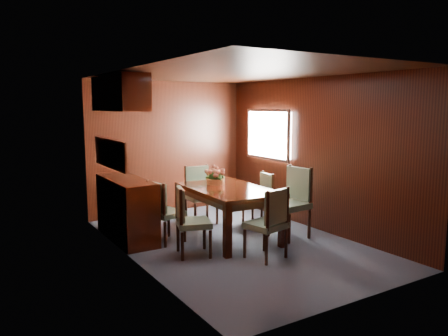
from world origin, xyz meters
TOP-DOWN VIEW (x-y plane):
  - ground at (0.00, 0.00)m, footprint 4.50×4.50m
  - room_shell at (-0.10, 0.33)m, footprint 3.06×4.52m
  - sideboard at (-1.25, 1.00)m, footprint 0.48×1.40m
  - dining_table at (0.04, 0.24)m, footprint 1.08×1.66m
  - chair_left_near at (-0.81, -0.14)m, footprint 0.53×0.55m
  - chair_left_far at (-0.88, 0.53)m, footprint 0.50×0.51m
  - chair_right_near at (0.90, -0.21)m, footprint 0.52×0.54m
  - chair_right_far at (0.88, 0.55)m, footprint 0.46×0.48m
  - chair_head at (0.00, -0.82)m, footprint 0.52×0.51m
  - chair_foot at (0.12, 1.26)m, footprint 0.49×0.47m
  - flower_centerpiece at (0.04, 0.60)m, footprint 0.30×0.30m

SIDE VIEW (x-z plane):
  - ground at x=0.00m, z-range 0.00..0.00m
  - sideboard at x=-1.25m, z-range 0.00..0.90m
  - chair_right_far at x=0.88m, z-range 0.05..0.92m
  - chair_left_far at x=-0.88m, z-range 0.05..0.96m
  - chair_left_near at x=-0.81m, z-range 0.05..0.98m
  - chair_head at x=0.00m, z-range 0.05..0.99m
  - chair_foot at x=0.12m, z-range 0.05..1.01m
  - chair_right_near at x=0.90m, z-range 0.06..1.12m
  - dining_table at x=0.04m, z-range 0.27..1.03m
  - flower_centerpiece at x=0.04m, z-range 0.75..1.05m
  - room_shell at x=-0.10m, z-range 0.43..2.84m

